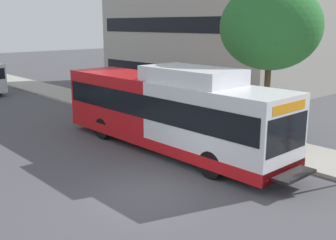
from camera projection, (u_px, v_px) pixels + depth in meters
name	position (u px, v px, depth m)	size (l,w,h in m)	color
ground_plane	(38.00, 142.00, 18.57)	(120.00, 120.00, 0.00)	#4C4C51
sidewalk_curb	(177.00, 123.00, 21.71)	(3.00, 56.00, 0.14)	#A8A399
transit_bus	(168.00, 111.00, 17.07)	(2.58, 12.25, 3.65)	white
street_tree_near_stop	(271.00, 27.00, 17.78)	(4.50, 4.50, 6.95)	#4C3823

